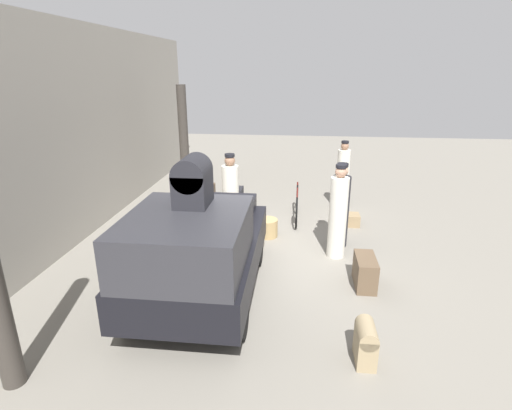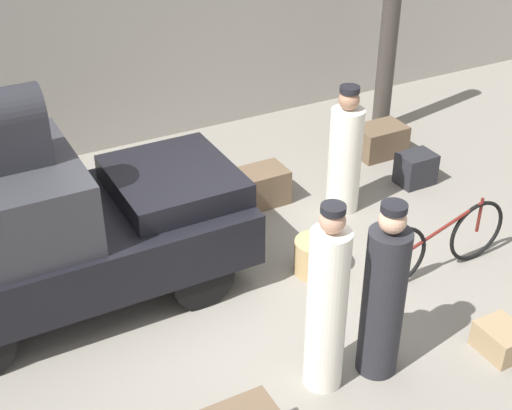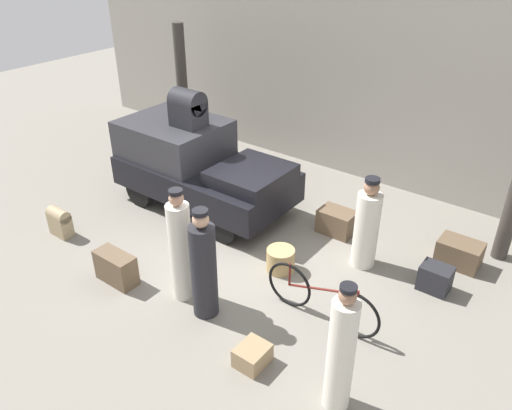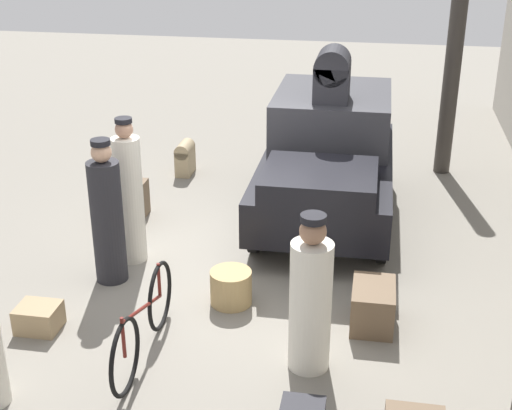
{
  "view_description": "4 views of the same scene",
  "coord_description": "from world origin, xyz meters",
  "px_view_note": "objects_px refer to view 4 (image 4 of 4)",
  "views": [
    {
      "loc": [
        -7.35,
        -0.63,
        3.56
      ],
      "look_at": [
        0.2,
        0.2,
        0.95
      ],
      "focal_mm": 28.0,
      "sensor_mm": 36.0,
      "label": 1
    },
    {
      "loc": [
        -2.73,
        -5.28,
        4.74
      ],
      "look_at": [
        0.2,
        0.2,
        0.95
      ],
      "focal_mm": 50.0,
      "sensor_mm": 36.0,
      "label": 2
    },
    {
      "loc": [
        4.6,
        -5.61,
        5.12
      ],
      "look_at": [
        0.2,
        0.2,
        0.95
      ],
      "focal_mm": 35.0,
      "sensor_mm": 36.0,
      "label": 3
    },
    {
      "loc": [
        7.69,
        1.5,
        4.28
      ],
      "look_at": [
        0.2,
        0.2,
        0.95
      ],
      "focal_mm": 50.0,
      "sensor_mm": 36.0,
      "label": 4
    }
  ],
  "objects_px": {
    "truck": "(328,156)",
    "trunk_large_brown": "(373,306)",
    "wicker_basket": "(231,287)",
    "bicycle": "(144,323)",
    "trunk_on_truck_roof": "(332,74)",
    "porter_carrying_trunk": "(107,218)",
    "conductor_in_dark_uniform": "(310,301)",
    "suitcase_small_leather": "(131,204)",
    "suitcase_black_upright": "(39,318)",
    "porter_standing_middle": "(129,196)",
    "trunk_barrel_dark": "(185,157)"
  },
  "relations": [
    {
      "from": "wicker_basket",
      "to": "truck",
      "type": "bearing_deg",
      "value": 161.98
    },
    {
      "from": "porter_standing_middle",
      "to": "trunk_large_brown",
      "type": "bearing_deg",
      "value": 71.7
    },
    {
      "from": "trunk_large_brown",
      "to": "trunk_on_truck_roof",
      "type": "relative_size",
      "value": 0.92
    },
    {
      "from": "porter_carrying_trunk",
      "to": "trunk_barrel_dark",
      "type": "height_order",
      "value": "porter_carrying_trunk"
    },
    {
      "from": "conductor_in_dark_uniform",
      "to": "trunk_large_brown",
      "type": "relative_size",
      "value": 2.48
    },
    {
      "from": "trunk_on_truck_roof",
      "to": "porter_carrying_trunk",
      "type": "bearing_deg",
      "value": -43.7
    },
    {
      "from": "porter_standing_middle",
      "to": "suitcase_small_leather",
      "type": "xyz_separation_m",
      "value": [
        -1.11,
        -0.41,
        -0.6
      ]
    },
    {
      "from": "porter_carrying_trunk",
      "to": "suitcase_black_upright",
      "type": "relative_size",
      "value": 4.02
    },
    {
      "from": "trunk_barrel_dark",
      "to": "trunk_on_truck_roof",
      "type": "xyz_separation_m",
      "value": [
        1.08,
        2.44,
        1.73
      ]
    },
    {
      "from": "wicker_basket",
      "to": "bicycle",
      "type": "bearing_deg",
      "value": -29.16
    },
    {
      "from": "trunk_barrel_dark",
      "to": "suitcase_small_leather",
      "type": "distance_m",
      "value": 1.95
    },
    {
      "from": "porter_standing_middle",
      "to": "wicker_basket",
      "type": "bearing_deg",
      "value": 60.09
    },
    {
      "from": "bicycle",
      "to": "trunk_large_brown",
      "type": "distance_m",
      "value": 2.44
    },
    {
      "from": "wicker_basket",
      "to": "porter_standing_middle",
      "type": "distance_m",
      "value": 1.79
    },
    {
      "from": "porter_standing_middle",
      "to": "trunk_on_truck_roof",
      "type": "height_order",
      "value": "trunk_on_truck_roof"
    },
    {
      "from": "truck",
      "to": "conductor_in_dark_uniform",
      "type": "height_order",
      "value": "truck"
    },
    {
      "from": "porter_standing_middle",
      "to": "suitcase_small_leather",
      "type": "relative_size",
      "value": 2.6
    },
    {
      "from": "bicycle",
      "to": "conductor_in_dark_uniform",
      "type": "height_order",
      "value": "conductor_in_dark_uniform"
    },
    {
      "from": "bicycle",
      "to": "trunk_barrel_dark",
      "type": "relative_size",
      "value": 3.35
    },
    {
      "from": "trunk_large_brown",
      "to": "trunk_barrel_dark",
      "type": "bearing_deg",
      "value": -141.94
    },
    {
      "from": "trunk_on_truck_roof",
      "to": "trunk_barrel_dark",
      "type": "bearing_deg",
      "value": -113.93
    },
    {
      "from": "conductor_in_dark_uniform",
      "to": "porter_standing_middle",
      "type": "bearing_deg",
      "value": -127.26
    },
    {
      "from": "porter_carrying_trunk",
      "to": "trunk_large_brown",
      "type": "xyz_separation_m",
      "value": [
        0.47,
        3.12,
        -0.58
      ]
    },
    {
      "from": "porter_carrying_trunk",
      "to": "suitcase_small_leather",
      "type": "distance_m",
      "value": 1.77
    },
    {
      "from": "bicycle",
      "to": "suitcase_small_leather",
      "type": "bearing_deg",
      "value": -158.66
    },
    {
      "from": "wicker_basket",
      "to": "suitcase_black_upright",
      "type": "relative_size",
      "value": 1.07
    },
    {
      "from": "suitcase_black_upright",
      "to": "suitcase_small_leather",
      "type": "bearing_deg",
      "value": 178.73
    },
    {
      "from": "porter_standing_middle",
      "to": "suitcase_black_upright",
      "type": "height_order",
      "value": "porter_standing_middle"
    },
    {
      "from": "conductor_in_dark_uniform",
      "to": "suitcase_small_leather",
      "type": "relative_size",
      "value": 2.28
    },
    {
      "from": "suitcase_black_upright",
      "to": "trunk_on_truck_roof",
      "type": "height_order",
      "value": "trunk_on_truck_roof"
    },
    {
      "from": "truck",
      "to": "trunk_large_brown",
      "type": "relative_size",
      "value": 5.41
    },
    {
      "from": "wicker_basket",
      "to": "conductor_in_dark_uniform",
      "type": "bearing_deg",
      "value": 44.13
    },
    {
      "from": "suitcase_black_upright",
      "to": "suitcase_small_leather",
      "type": "xyz_separation_m",
      "value": [
        -2.82,
        0.06,
        0.12
      ]
    },
    {
      "from": "wicker_basket",
      "to": "suitcase_small_leather",
      "type": "relative_size",
      "value": 0.66
    },
    {
      "from": "trunk_barrel_dark",
      "to": "suitcase_small_leather",
      "type": "bearing_deg",
      "value": -8.01
    },
    {
      "from": "bicycle",
      "to": "porter_carrying_trunk",
      "type": "height_order",
      "value": "porter_carrying_trunk"
    },
    {
      "from": "porter_carrying_trunk",
      "to": "suitcase_black_upright",
      "type": "height_order",
      "value": "porter_carrying_trunk"
    },
    {
      "from": "truck",
      "to": "trunk_large_brown",
      "type": "bearing_deg",
      "value": 14.57
    },
    {
      "from": "suitcase_small_leather",
      "to": "wicker_basket",
      "type": "bearing_deg",
      "value": 43.59
    },
    {
      "from": "wicker_basket",
      "to": "suitcase_small_leather",
      "type": "height_order",
      "value": "suitcase_small_leather"
    },
    {
      "from": "wicker_basket",
      "to": "suitcase_black_upright",
      "type": "height_order",
      "value": "wicker_basket"
    },
    {
      "from": "conductor_in_dark_uniform",
      "to": "trunk_large_brown",
      "type": "xyz_separation_m",
      "value": [
        -0.85,
        0.6,
        -0.51
      ]
    },
    {
      "from": "suitcase_small_leather",
      "to": "trunk_on_truck_roof",
      "type": "relative_size",
      "value": 1.0
    },
    {
      "from": "porter_standing_middle",
      "to": "trunk_on_truck_roof",
      "type": "xyz_separation_m",
      "value": [
        -1.96,
        2.3,
        1.16
      ]
    },
    {
      "from": "bicycle",
      "to": "trunk_large_brown",
      "type": "height_order",
      "value": "bicycle"
    },
    {
      "from": "conductor_in_dark_uniform",
      "to": "trunk_large_brown",
      "type": "distance_m",
      "value": 1.16
    },
    {
      "from": "bicycle",
      "to": "suitcase_small_leather",
      "type": "relative_size",
      "value": 2.58
    },
    {
      "from": "truck",
      "to": "suitcase_small_leather",
      "type": "height_order",
      "value": "truck"
    },
    {
      "from": "porter_carrying_trunk",
      "to": "porter_standing_middle",
      "type": "height_order",
      "value": "porter_standing_middle"
    },
    {
      "from": "trunk_on_truck_roof",
      "to": "bicycle",
      "type": "bearing_deg",
      "value": -20.84
    }
  ]
}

